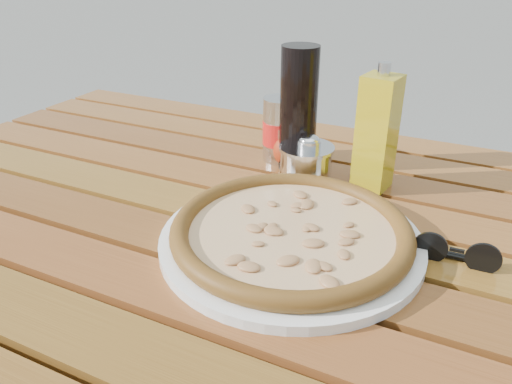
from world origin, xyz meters
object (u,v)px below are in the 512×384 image
at_px(olive_oil_cruet, 377,133).
at_px(parmesan_tin, 306,162).
at_px(pepper_shaker, 288,146).
at_px(soda_can, 281,130).
at_px(plate, 291,240).
at_px(oregano_shaker, 308,158).
at_px(sunglasses, 456,253).
at_px(pizza, 291,230).
at_px(table, 251,256).
at_px(dark_bottle, 298,109).

distance_m(olive_oil_cruet, parmesan_tin, 0.13).
bearing_deg(pepper_shaker, parmesan_tin, -36.18).
bearing_deg(soda_can, pepper_shaker, -39.94).
relative_size(plate, soda_can, 3.00).
bearing_deg(oregano_shaker, parmesan_tin, 160.50).
bearing_deg(sunglasses, pepper_shaker, 146.20).
xyz_separation_m(plate, pepper_shaker, (-0.11, 0.25, 0.03)).
bearing_deg(parmesan_tin, pizza, -74.46).
xyz_separation_m(table, olive_oil_cruet, (0.14, 0.18, 0.17)).
bearing_deg(parmesan_tin, plate, -74.46).
distance_m(pizza, olive_oil_cruet, 0.25).
xyz_separation_m(pizza, soda_can, (-0.13, 0.27, 0.04)).
distance_m(table, sunglasses, 0.31).
bearing_deg(table, soda_can, 101.68).
distance_m(pizza, dark_bottle, 0.28).
bearing_deg(pepper_shaker, sunglasses, -31.82).
relative_size(table, olive_oil_cruet, 6.67).
bearing_deg(plate, olive_oil_cruet, 76.75).
bearing_deg(plate, oregano_shaker, 104.49).
relative_size(table, oregano_shaker, 17.07).
relative_size(olive_oil_cruet, sunglasses, 1.91).
xyz_separation_m(table, pepper_shaker, (-0.02, 0.20, 0.11)).
bearing_deg(table, parmesan_tin, 80.15).
relative_size(pizza, olive_oil_cruet, 1.68).
bearing_deg(oregano_shaker, olive_oil_cruet, 9.56).
relative_size(pepper_shaker, soda_can, 0.68).
xyz_separation_m(soda_can, sunglasses, (0.34, -0.22, -0.04)).
bearing_deg(parmesan_tin, table, -99.85).
height_order(table, oregano_shaker, oregano_shaker).
height_order(plate, parmesan_tin, parmesan_tin).
relative_size(oregano_shaker, dark_bottle, 0.37).
height_order(table, pizza, pizza).
xyz_separation_m(oregano_shaker, olive_oil_cruet, (0.11, 0.02, 0.06)).
height_order(oregano_shaker, olive_oil_cruet, olive_oil_cruet).
bearing_deg(table, plate, -29.76).
height_order(pepper_shaker, parmesan_tin, pepper_shaker).
distance_m(soda_can, sunglasses, 0.41).
bearing_deg(plate, soda_can, 116.26).
distance_m(oregano_shaker, parmesan_tin, 0.01).
relative_size(pizza, parmesan_tin, 3.03).
bearing_deg(oregano_shaker, soda_can, 143.49).
height_order(pizza, soda_can, soda_can).
xyz_separation_m(oregano_shaker, soda_can, (-0.08, 0.06, 0.02)).
xyz_separation_m(table, dark_bottle, (-0.00, 0.20, 0.19)).
bearing_deg(olive_oil_cruet, plate, -103.25).
bearing_deg(dark_bottle, table, -88.95).
bearing_deg(parmesan_tin, soda_can, 142.61).
bearing_deg(dark_bottle, oregano_shaker, -46.03).
xyz_separation_m(oregano_shaker, sunglasses, (0.26, -0.16, -0.02)).
bearing_deg(oregano_shaker, plate, -75.51).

